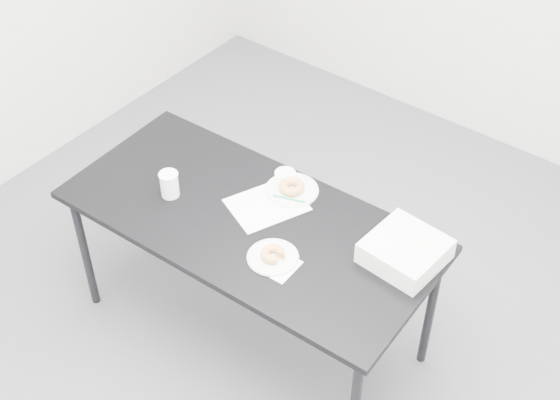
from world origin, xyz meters
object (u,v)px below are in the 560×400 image
Objects in this scene: table at (249,228)px; scorecard at (267,205)px; donut_far at (292,186)px; bakery_box at (405,251)px; pen at (289,199)px; plate_far at (292,190)px; coffee_cup at (169,184)px; donut_near at (273,254)px; plate_near at (273,257)px.

scorecard is (0.01, 0.11, 0.06)m from table.
bakery_box is (0.61, -0.06, 0.02)m from donut_far.
pen reaches higher than plate_far.
coffee_cup is at bearing -128.19° from scorecard.
scorecard is 1.09× the size of bakery_box.
pen is 0.51× the size of bakery_box.
pen is at bearing 116.43° from donut_near.
table is at bearing -128.51° from pen.
scorecard is 3.18× the size of donut_near.
plate_near is at bearing -63.62° from plate_far.
donut_far is 0.93× the size of coffee_cup.
bakery_box reaches higher than plate_far.
bakery_box reaches higher than donut_near.
donut_far is at bearing 101.41° from scorecard.
plate_near is 0.88× the size of plate_far.
bakery_box reaches higher than donut_far.
plate_far is at bearing 0.00° from donut_far.
plate_far is at bearing 96.53° from pen.
bakery_box is (0.58, -0.00, 0.04)m from pen.
donut_near is 0.82× the size of coffee_cup.
donut_far reaches higher than scorecard.
table is 5.24× the size of scorecard.
bakery_box is at bearing 36.74° from plate_near.
donut_far is 0.61m from bakery_box.
scorecard is at bearing -144.81° from pen.
plate_near is 2.13× the size of donut_near.
donut_far is 0.53m from coffee_cup.
donut_far reaches higher than plate_near.
scorecard is at bearing -101.97° from plate_far.
table is 0.26m from plate_far.
plate_far is at bearing 116.38° from plate_near.
pen is 0.58m from bakery_box.
plate_near is at bearing -83.19° from pen.
pen is at bearing -63.86° from plate_far.
table is 11.28× the size of pen.
donut_near is (0.16, -0.32, 0.02)m from pen.
table is 14.70× the size of donut_far.
donut_near is 0.52m from bakery_box.
donut_near reaches higher than pen.
donut_near is at bearing -63.62° from donut_far.
bakery_box reaches higher than scorecard.
coffee_cup is at bearing -139.77° from donut_far.
table is at bearing -98.64° from plate_far.
plate_far is 0.83× the size of bakery_box.
plate_far is 0.61m from bakery_box.
table is 16.65× the size of donut_near.
pen is 1.22× the size of coffee_cup.
scorecard is 0.64m from bakery_box.
table is 0.21m from pen.
plate_far is (0.04, 0.25, 0.06)m from table.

